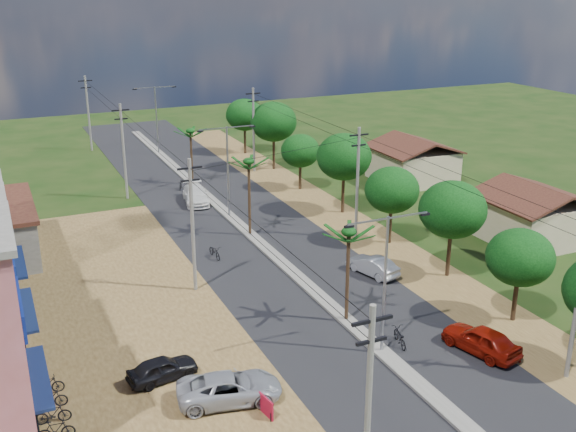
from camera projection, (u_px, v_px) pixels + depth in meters
name	position (u px, v px, depth m)	size (l,w,h in m)	color
ground	(381.00, 353.00, 37.23)	(160.00, 160.00, 0.00)	black
road	(274.00, 257.00, 50.13)	(12.00, 110.00, 0.04)	black
median	(259.00, 243.00, 52.69)	(1.00, 90.00, 0.18)	#605E56
dirt_lot_west	(81.00, 342.00, 38.27)	(18.00, 46.00, 0.04)	#4F3B1B
dirt_shoulder_east	(373.00, 240.00, 53.43)	(5.00, 90.00, 0.03)	#4F3B1B
house_east_near	(533.00, 211.00, 52.82)	(7.60, 7.50, 4.60)	tan
house_east_far	(413.00, 158.00, 68.70)	(7.60, 7.50, 4.60)	tan
tree_east_b	(520.00, 257.00, 39.49)	(4.00, 4.00, 5.83)	black
tree_east_c	(453.00, 210.00, 45.42)	(4.60, 4.60, 6.83)	black
tree_east_d	(392.00, 190.00, 51.50)	(4.20, 4.20, 6.13)	black
tree_east_e	(344.00, 157.00, 58.21)	(4.80, 4.80, 7.14)	black
tree_east_f	(300.00, 151.00, 65.34)	(3.80, 3.80, 5.52)	black
tree_east_g	(274.00, 122.00, 72.01)	(5.00, 5.00, 7.38)	black
tree_east_h	(244.00, 115.00, 78.97)	(4.40, 4.40, 6.52)	black
palm_median_near	(349.00, 236.00, 38.85)	(2.00, 2.00, 6.15)	black
palm_median_mid	(249.00, 165.00, 52.49)	(2.00, 2.00, 6.55)	black
palm_median_far	(190.00, 133.00, 66.47)	(2.00, 2.00, 5.85)	black
streetlight_near	(385.00, 274.00, 35.65)	(5.10, 0.18, 8.00)	gray
streetlight_mid	(228.00, 164.00, 57.16)	(5.10, 0.18, 8.00)	gray
streetlight_far	(156.00, 114.00, 78.68)	(5.10, 0.18, 8.00)	gray
utility_pole_w_a	(368.00, 410.00, 24.33)	(1.60, 0.24, 9.00)	#605E56
utility_pole_w_b	(192.00, 223.00, 43.27)	(1.60, 0.24, 9.00)	#605E56
utility_pole_w_c	(124.00, 149.00, 62.20)	(1.60, 0.24, 9.00)	#605E56
utility_pole_w_d	(88.00, 112.00, 80.27)	(1.60, 0.24, 9.00)	#605E56
utility_pole_e_b	(357.00, 181.00, 52.34)	(1.60, 0.24, 9.00)	#605E56
utility_pole_e_c	(254.00, 128.00, 71.27)	(1.60, 0.24, 9.00)	#605E56
car_red_near	(481.00, 340.00, 37.02)	(1.81, 4.51, 1.54)	maroon
car_silver_mid	(372.00, 266.00, 46.94)	(1.41, 4.03, 1.33)	#A1A4A9
car_white_far	(196.00, 195.00, 62.18)	(2.07, 5.09, 1.48)	silver
car_parked_silver	(230.00, 389.00, 32.72)	(2.36, 5.11, 1.42)	#A1A4A9
car_parked_dark	(162.00, 369.00, 34.52)	(1.47, 3.65, 1.24)	black
moto_rider_east	(400.00, 338.00, 37.83)	(0.65, 1.88, 0.99)	black
moto_rider_west_a	(215.00, 252.00, 49.80)	(0.66, 1.90, 1.00)	black
moto_rider_west_b	(181.00, 185.00, 66.27)	(0.42, 1.48, 0.89)	black
roadside_sign	(266.00, 407.00, 31.67)	(0.27, 1.20, 1.01)	maroon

